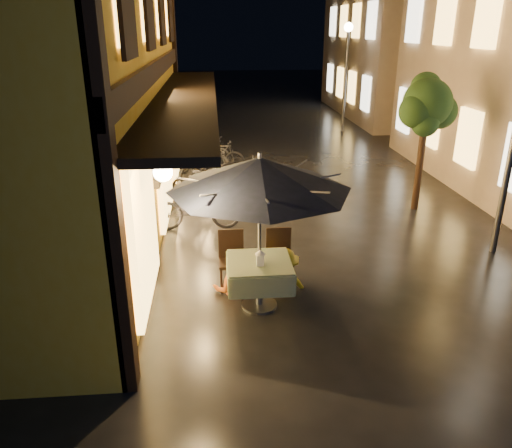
{
  "coord_description": "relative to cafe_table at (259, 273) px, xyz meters",
  "views": [
    {
      "loc": [
        -2.37,
        -6.43,
        4.1
      ],
      "look_at": [
        -1.74,
        0.95,
        1.15
      ],
      "focal_mm": 35.0,
      "sensor_mm": 36.0,
      "label": 1
    }
  ],
  "objects": [
    {
      "name": "street_tree",
      "position": [
        4.15,
        4.16,
        1.83
      ],
      "size": [
        1.43,
        1.2,
        3.15
      ],
      "color": "black",
      "rests_on": "ground"
    },
    {
      "name": "cafe_chair_right",
      "position": [
        0.4,
        0.74,
        -0.05
      ],
      "size": [
        0.42,
        0.42,
        0.97
      ],
      "color": "black",
      "rests_on": "ground"
    },
    {
      "name": "bicycle_1",
      "position": [
        -0.75,
        4.1,
        -0.05
      ],
      "size": [
        1.85,
        0.92,
        1.07
      ],
      "primitive_type": "imported",
      "rotation": [
        0.0,
        0.0,
        1.32
      ],
      "color": "black",
      "rests_on": "ground"
    },
    {
      "name": "cafe_table",
      "position": [
        0.0,
        0.0,
        0.0
      ],
      "size": [
        0.99,
        0.99,
        0.78
      ],
      "color": "#59595E",
      "rests_on": "ground"
    },
    {
      "name": "east_building_far",
      "position": [
        9.23,
        17.65,
        3.07
      ],
      "size": [
        7.3,
        10.3,
        7.3
      ],
      "color": "#BCA78F",
      "rests_on": "ground"
    },
    {
      "name": "bicycle_4",
      "position": [
        -1.03,
        7.54,
        -0.09
      ],
      "size": [
        2.0,
        1.3,
        0.99
      ],
      "primitive_type": "imported",
      "rotation": [
        0.0,
        0.0,
        1.2
      ],
      "color": "black",
      "rests_on": "ground"
    },
    {
      "name": "bicycle_3",
      "position": [
        -0.75,
        6.36,
        -0.08
      ],
      "size": [
        1.74,
        0.75,
        1.01
      ],
      "primitive_type": "imported",
      "rotation": [
        0.0,
        0.0,
        1.74
      ],
      "color": "black",
      "rests_on": "ground"
    },
    {
      "name": "cafe_chair_left",
      "position": [
        -0.4,
        0.74,
        -0.05
      ],
      "size": [
        0.42,
        0.42,
        0.97
      ],
      "color": "black",
      "rests_on": "ground"
    },
    {
      "name": "patio_umbrella",
      "position": [
        0.0,
        -0.0,
        1.56
      ],
      "size": [
        2.68,
        2.68,
        2.46
      ],
      "color": "#59595E",
      "rests_on": "ground"
    },
    {
      "name": "streetlamp_far",
      "position": [
        4.74,
        13.65,
        2.33
      ],
      "size": [
        0.36,
        0.36,
        4.23
      ],
      "color": "#59595E",
      "rests_on": "ground"
    },
    {
      "name": "table_lantern",
      "position": [
        0.0,
        -0.13,
        0.33
      ],
      "size": [
        0.16,
        0.16,
        0.25
      ],
      "color": "white",
      "rests_on": "cafe_table"
    },
    {
      "name": "bicycle_2",
      "position": [
        -0.93,
        5.01,
        -0.13
      ],
      "size": [
        1.84,
        1.28,
        0.92
      ],
      "primitive_type": "imported",
      "rotation": [
        0.0,
        0.0,
        1.14
      ],
      "color": "black",
      "rests_on": "ground"
    },
    {
      "name": "bicycle_5",
      "position": [
        -0.5,
        7.91,
        -0.11
      ],
      "size": [
        1.64,
        0.67,
        0.95
      ],
      "primitive_type": "imported",
      "rotation": [
        0.0,
        0.0,
        1.43
      ],
      "color": "black",
      "rests_on": "ground"
    },
    {
      "name": "ground",
      "position": [
        1.74,
        -0.35,
        -0.59
      ],
      "size": [
        90.0,
        90.0,
        0.0
      ],
      "primitive_type": "plane",
      "color": "black",
      "rests_on": "ground"
    },
    {
      "name": "bicycle_6",
      "position": [
        -0.89,
        8.82,
        -0.15
      ],
      "size": [
        1.74,
        1.19,
        0.87
      ],
      "primitive_type": "imported",
      "rotation": [
        0.0,
        0.0,
        1.16
      ],
      "color": "black",
      "rests_on": "ground"
    },
    {
      "name": "west_building",
      "position": [
        -3.99,
        3.65,
        3.12
      ],
      "size": [
        5.9,
        11.4,
        7.4
      ],
      "color": "gold",
      "rests_on": "ground"
    },
    {
      "name": "bicycle_0",
      "position": [
        -1.04,
        3.31,
        -0.09
      ],
      "size": [
        1.89,
        0.68,
        0.99
      ],
      "primitive_type": "imported",
      "rotation": [
        0.0,
        0.0,
        1.56
      ],
      "color": "black",
      "rests_on": "ground"
    },
    {
      "name": "person_yellow",
      "position": [
        0.45,
        0.51,
        0.11
      ],
      "size": [
        0.98,
        0.68,
        1.4
      ],
      "primitive_type": "imported",
      "rotation": [
        0.0,
        0.0,
        3.33
      ],
      "color": "gold",
      "rests_on": "ground"
    },
    {
      "name": "person_orange",
      "position": [
        -0.4,
        0.53,
        0.1
      ],
      "size": [
        0.68,
        0.54,
        1.37
      ],
      "primitive_type": "imported",
      "rotation": [
        0.0,
        0.0,
        3.17
      ],
      "color": "orange",
      "rests_on": "ground"
    }
  ]
}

